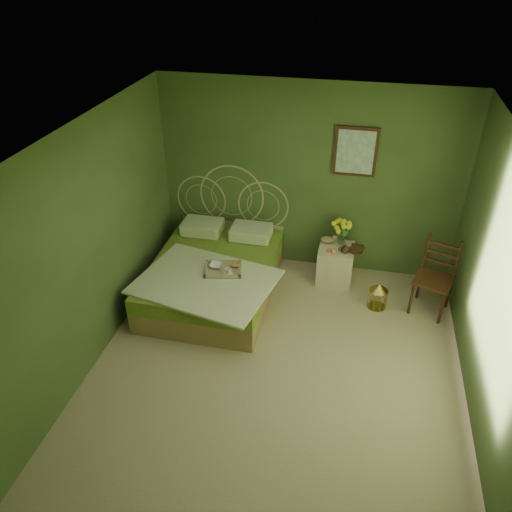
% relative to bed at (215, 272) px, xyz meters
% --- Properties ---
extents(floor, '(4.50, 4.50, 0.00)m').
position_rel_bed_xyz_m(floor, '(1.06, -1.29, -0.31)').
color(floor, '#C8B090').
rests_on(floor, ground).
extents(ceiling, '(4.50, 4.50, 0.00)m').
position_rel_bed_xyz_m(ceiling, '(1.06, -1.29, 2.29)').
color(ceiling, silver).
rests_on(ceiling, wall_back).
extents(wall_back, '(4.00, 0.00, 4.00)m').
position_rel_bed_xyz_m(wall_back, '(1.06, 0.96, 0.99)').
color(wall_back, '#536B38').
rests_on(wall_back, floor).
extents(wall_left, '(0.00, 4.50, 4.50)m').
position_rel_bed_xyz_m(wall_left, '(-0.94, -1.29, 0.99)').
color(wall_left, '#536B38').
rests_on(wall_left, floor).
extents(wall_right, '(0.00, 4.50, 4.50)m').
position_rel_bed_xyz_m(wall_right, '(3.06, -1.29, 0.99)').
color(wall_right, '#536B38').
rests_on(wall_right, floor).
extents(wall_art, '(0.54, 0.04, 0.64)m').
position_rel_bed_xyz_m(wall_art, '(1.63, 0.93, 1.44)').
color(wall_art, '#321C0D').
rests_on(wall_art, wall_back).
extents(bed, '(1.79, 2.27, 1.40)m').
position_rel_bed_xyz_m(bed, '(0.00, 0.00, 0.00)').
color(bed, tan).
rests_on(bed, floor).
extents(nightstand, '(0.47, 0.48, 0.94)m').
position_rel_bed_xyz_m(nightstand, '(1.54, 0.63, 0.04)').
color(nightstand, '#F2E6C5').
rests_on(nightstand, floor).
extents(chair, '(0.55, 0.55, 0.98)m').
position_rel_bed_xyz_m(chair, '(2.76, 0.26, 0.24)').
color(chair, '#321C0D').
rests_on(chair, floor).
extents(birdcage, '(0.24, 0.24, 0.36)m').
position_rel_bed_xyz_m(birdcage, '(2.12, 0.11, -0.13)').
color(birdcage, '#BA8D3B').
rests_on(birdcage, floor).
extents(book_lower, '(0.19, 0.24, 0.02)m').
position_rel_bed_xyz_m(book_lower, '(1.71, 0.63, 0.22)').
color(book_lower, '#381E0F').
rests_on(book_lower, nightstand).
extents(book_upper, '(0.28, 0.29, 0.02)m').
position_rel_bed_xyz_m(book_upper, '(1.71, 0.63, 0.24)').
color(book_upper, '#472819').
rests_on(book_upper, nightstand).
extents(cereal_bowl, '(0.18, 0.18, 0.04)m').
position_rel_bed_xyz_m(cereal_bowl, '(0.10, -0.21, 0.25)').
color(cereal_bowl, white).
rests_on(cereal_bowl, bed).
extents(coffee_cup, '(0.10, 0.10, 0.07)m').
position_rel_bed_xyz_m(coffee_cup, '(0.28, -0.32, 0.27)').
color(coffee_cup, white).
rests_on(coffee_cup, bed).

